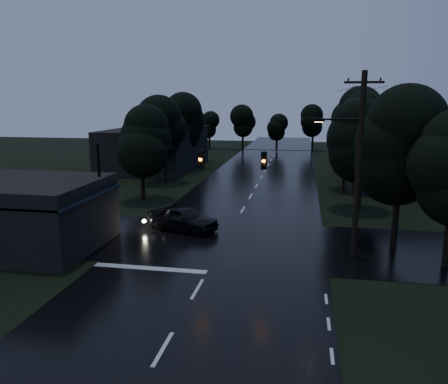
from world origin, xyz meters
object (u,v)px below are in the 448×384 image
(utility_pole_main, at_px, (357,162))
(car, at_px, (183,218))
(storefront, at_px, (0,212))
(utility_pole_far, at_px, (345,152))

(utility_pole_main, relative_size, car, 2.05)
(storefront, xyz_separation_m, utility_pole_far, (21.25, 19.00, 1.86))
(utility_pole_far, bearing_deg, utility_pole_main, -93.00)
(storefront, bearing_deg, utility_pole_far, 41.80)
(utility_pole_main, distance_m, utility_pole_far, 17.08)
(utility_pole_far, xyz_separation_m, car, (-11.49, -14.10, -3.05))
(utility_pole_main, height_order, car, utility_pole_main)
(storefront, bearing_deg, car, 26.66)
(storefront, relative_size, car, 2.50)
(car, bearing_deg, utility_pole_main, -88.89)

